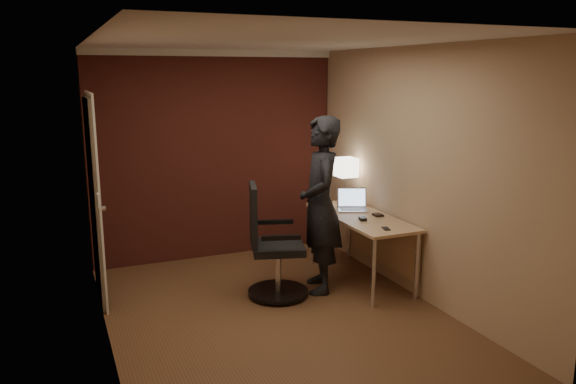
% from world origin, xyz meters
% --- Properties ---
extents(room, '(4.00, 4.00, 4.00)m').
position_xyz_m(room, '(-0.27, 1.54, 1.37)').
color(room, brown).
rests_on(room, ground).
extents(desk, '(0.60, 1.50, 0.73)m').
position_xyz_m(desk, '(1.25, 0.50, 0.60)').
color(desk, tan).
rests_on(desk, ground).
extents(desk_lamp, '(0.22, 0.22, 0.54)m').
position_xyz_m(desk_lamp, '(1.32, 1.11, 1.15)').
color(desk_lamp, silver).
rests_on(desk_lamp, desk).
extents(laptop, '(0.40, 0.37, 0.23)m').
position_xyz_m(laptop, '(1.24, 0.79, 0.79)').
color(laptop, silver).
rests_on(laptop, desk).
extents(mouse, '(0.08, 0.11, 0.03)m').
position_xyz_m(mouse, '(1.10, 0.32, 0.75)').
color(mouse, black).
rests_on(mouse, desk).
extents(phone, '(0.09, 0.13, 0.01)m').
position_xyz_m(phone, '(1.14, -0.06, 0.73)').
color(phone, black).
rests_on(phone, desk).
extents(wallet, '(0.09, 0.11, 0.02)m').
position_xyz_m(wallet, '(1.34, 0.42, 0.74)').
color(wallet, black).
rests_on(wallet, desk).
extents(office_chair, '(0.64, 0.71, 1.14)m').
position_xyz_m(office_chair, '(0.12, 0.46, 0.50)').
color(office_chair, black).
rests_on(office_chair, ground).
extents(person, '(0.61, 0.76, 1.82)m').
position_xyz_m(person, '(0.66, 0.43, 0.91)').
color(person, black).
rests_on(person, ground).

